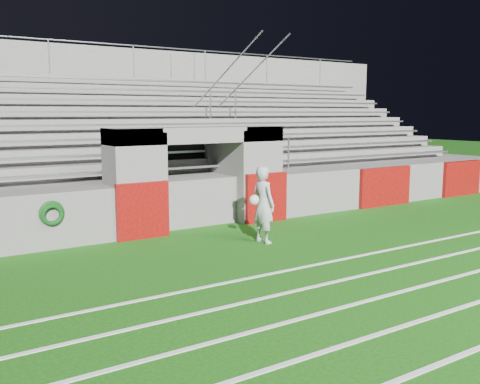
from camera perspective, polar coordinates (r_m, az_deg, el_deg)
ground at (r=11.36m, az=4.15°, el=-6.70°), size 90.00×90.00×0.00m
stadium_structure at (r=18.02m, az=-11.34°, el=3.60°), size 26.00×8.48×5.42m
goalkeeper_with_ball at (r=12.22m, az=2.50°, el=-1.33°), size 0.72×0.68×1.77m
hose_coil at (r=12.16m, az=-19.42°, el=-2.21°), size 0.55×0.15×0.55m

